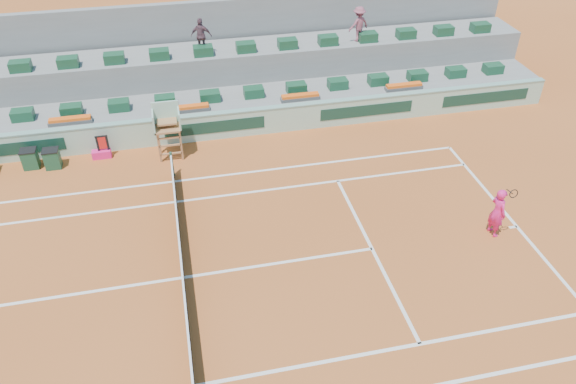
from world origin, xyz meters
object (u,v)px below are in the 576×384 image
player_bag (102,154)px  tennis_player (498,212)px  umpire_chair (167,123)px  drink_cooler_a (52,159)px

player_bag → tennis_player: 15.92m
player_bag → umpire_chair: size_ratio=0.32×
umpire_chair → player_bag: bearing=171.4°
player_bag → tennis_player: size_ratio=0.34×
umpire_chair → drink_cooler_a: size_ratio=2.86×
drink_cooler_a → tennis_player: (15.61, -7.73, 0.53)m
umpire_chair → drink_cooler_a: umpire_chair is taller
umpire_chair → tennis_player: size_ratio=1.05×
player_bag → umpire_chair: bearing=-8.6°
umpire_chair → drink_cooler_a: 4.92m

